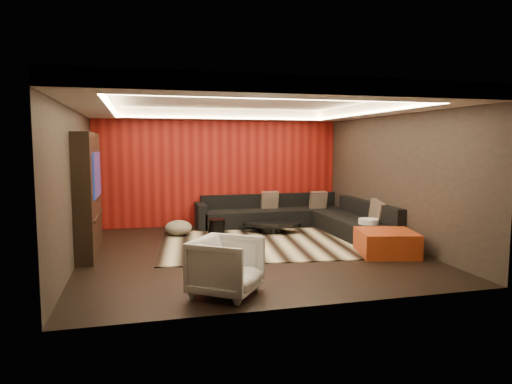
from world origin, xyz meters
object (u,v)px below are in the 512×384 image
object	(u,v)px
orange_ottoman	(386,243)
drum_stool	(216,229)
white_side_table	(368,231)
sectional_sofa	(301,218)
armchair	(226,266)
coffee_table	(271,227)

from	to	relation	value
orange_ottoman	drum_stool	bearing A→B (deg)	144.31
white_side_table	orange_ottoman	xyz separation A→B (m)	(-0.14, -0.93, -0.03)
orange_ottoman	sectional_sofa	distance (m)	2.80
armchair	sectional_sofa	size ratio (longest dim) A/B	0.23
sectional_sofa	orange_ottoman	bearing A→B (deg)	-77.01
orange_ottoman	armchair	world-z (taller)	armchair
coffee_table	orange_ottoman	bearing A→B (deg)	-59.46
drum_stool	armchair	bearing A→B (deg)	-97.43
orange_ottoman	white_side_table	bearing A→B (deg)	81.59
white_side_table	sectional_sofa	distance (m)	1.95
drum_stool	white_side_table	distance (m)	3.10
drum_stool	sectional_sofa	world-z (taller)	sectional_sofa
white_side_table	armchair	size ratio (longest dim) A/B	0.60
white_side_table	armchair	distance (m)	4.11
coffee_table	sectional_sofa	size ratio (longest dim) A/B	0.36
coffee_table	white_side_table	bearing A→B (deg)	-43.85
coffee_table	white_side_table	world-z (taller)	white_side_table
drum_stool	white_side_table	size ratio (longest dim) A/B	0.85
coffee_table	armchair	size ratio (longest dim) A/B	1.58
coffee_table	drum_stool	bearing A→B (deg)	-161.07
white_side_table	orange_ottoman	size ratio (longest dim) A/B	0.51
white_side_table	armchair	xyz separation A→B (m)	(-3.36, -2.37, 0.13)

